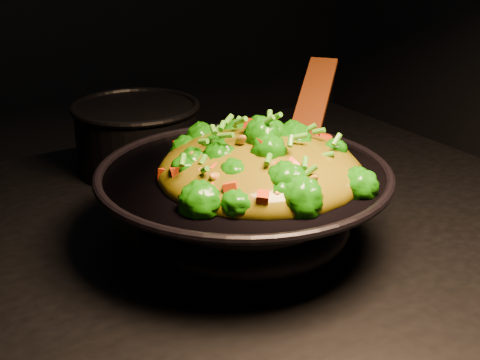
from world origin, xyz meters
TOP-DOWN VIEW (x-y plane):
  - wok at (0.02, -0.08)m, footprint 0.49×0.49m
  - stir_fry at (0.03, -0.10)m, footprint 0.37×0.37m
  - spatula at (0.16, -0.05)m, footprint 0.24×0.22m
  - back_pot at (0.01, 0.27)m, footprint 0.25×0.25m

SIDE VIEW (x-z plane):
  - wok at x=0.02m, z-range 0.90..1.01m
  - back_pot at x=0.01m, z-range 0.90..1.03m
  - stir_fry at x=0.03m, z-range 1.01..1.11m
  - spatula at x=0.16m, z-range 1.00..1.12m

